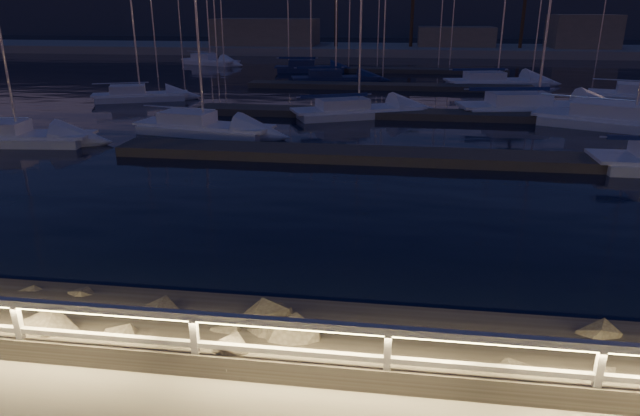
{
  "coord_description": "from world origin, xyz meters",
  "views": [
    {
      "loc": [
        1.02,
        -7.36,
        5.5
      ],
      "look_at": [
        -0.58,
        4.0,
        1.43
      ],
      "focal_mm": 32.0,
      "sensor_mm": 36.0,
      "label": 1
    }
  ],
  "objects_px": {
    "sailboat_b": "(14,135)",
    "sailboat_m": "(209,61)",
    "sailboat_e": "(138,95)",
    "guard_rail": "(317,338)",
    "sailboat_f": "(200,126)",
    "sailboat_c": "(355,110)",
    "sailboat_k": "(494,81)",
    "sailboat_j": "(333,78)",
    "sailboat_g": "(533,106)",
    "sailboat_h": "(628,120)",
    "sailboat_i": "(309,68)"
  },
  "relations": [
    {
      "from": "sailboat_f",
      "to": "sailboat_h",
      "type": "distance_m",
      "value": 22.24
    },
    {
      "from": "sailboat_g",
      "to": "sailboat_e",
      "type": "bearing_deg",
      "value": 165.98
    },
    {
      "from": "sailboat_k",
      "to": "sailboat_m",
      "type": "distance_m",
      "value": 31.99
    },
    {
      "from": "sailboat_c",
      "to": "sailboat_g",
      "type": "bearing_deg",
      "value": -11.74
    },
    {
      "from": "sailboat_c",
      "to": "sailboat_h",
      "type": "height_order",
      "value": "sailboat_h"
    },
    {
      "from": "sailboat_g",
      "to": "sailboat_i",
      "type": "distance_m",
      "value": 26.96
    },
    {
      "from": "sailboat_e",
      "to": "sailboat_m",
      "type": "bearing_deg",
      "value": 75.58
    },
    {
      "from": "sailboat_f",
      "to": "sailboat_j",
      "type": "relative_size",
      "value": 0.98
    },
    {
      "from": "sailboat_i",
      "to": "sailboat_j",
      "type": "distance_m",
      "value": 8.82
    },
    {
      "from": "sailboat_b",
      "to": "guard_rail",
      "type": "bearing_deg",
      "value": -50.55
    },
    {
      "from": "sailboat_i",
      "to": "sailboat_f",
      "type": "bearing_deg",
      "value": -98.18
    },
    {
      "from": "sailboat_f",
      "to": "sailboat_j",
      "type": "xyz_separation_m",
      "value": [
        4.26,
        21.05,
        0.01
      ]
    },
    {
      "from": "guard_rail",
      "to": "sailboat_m",
      "type": "height_order",
      "value": "sailboat_m"
    },
    {
      "from": "sailboat_h",
      "to": "guard_rail",
      "type": "bearing_deg",
      "value": -94.11
    },
    {
      "from": "sailboat_c",
      "to": "guard_rail",
      "type": "bearing_deg",
      "value": -111.1
    },
    {
      "from": "guard_rail",
      "to": "sailboat_f",
      "type": "distance_m",
      "value": 21.84
    },
    {
      "from": "guard_rail",
      "to": "sailboat_e",
      "type": "bearing_deg",
      "value": 119.33
    },
    {
      "from": "sailboat_e",
      "to": "sailboat_f",
      "type": "xyz_separation_m",
      "value": [
        7.84,
        -9.75,
        0.01
      ]
    },
    {
      "from": "sailboat_f",
      "to": "sailboat_k",
      "type": "xyz_separation_m",
      "value": [
        17.33,
        20.78,
        0.02
      ]
    },
    {
      "from": "sailboat_j",
      "to": "sailboat_m",
      "type": "relative_size",
      "value": 1.03
    },
    {
      "from": "sailboat_k",
      "to": "sailboat_m",
      "type": "relative_size",
      "value": 1.17
    },
    {
      "from": "sailboat_k",
      "to": "sailboat_m",
      "type": "xyz_separation_m",
      "value": [
        -28.59,
        14.35,
        0.0
      ]
    },
    {
      "from": "sailboat_k",
      "to": "sailboat_e",
      "type": "bearing_deg",
      "value": -168.18
    },
    {
      "from": "sailboat_e",
      "to": "sailboat_g",
      "type": "relative_size",
      "value": 0.68
    },
    {
      "from": "sailboat_e",
      "to": "sailboat_g",
      "type": "distance_m",
      "value": 25.66
    },
    {
      "from": "sailboat_i",
      "to": "sailboat_k",
      "type": "distance_m",
      "value": 18.47
    },
    {
      "from": "guard_rail",
      "to": "sailboat_g",
      "type": "height_order",
      "value": "sailboat_g"
    },
    {
      "from": "sailboat_g",
      "to": "sailboat_m",
      "type": "bearing_deg",
      "value": 126.62
    },
    {
      "from": "sailboat_b",
      "to": "sailboat_e",
      "type": "relative_size",
      "value": 1.09
    },
    {
      "from": "sailboat_f",
      "to": "sailboat_j",
      "type": "distance_m",
      "value": 21.47
    },
    {
      "from": "guard_rail",
      "to": "sailboat_c",
      "type": "height_order",
      "value": "sailboat_c"
    },
    {
      "from": "sailboat_b",
      "to": "sailboat_j",
      "type": "bearing_deg",
      "value": 57.77
    },
    {
      "from": "sailboat_f",
      "to": "sailboat_e",
      "type": "bearing_deg",
      "value": 139.11
    },
    {
      "from": "sailboat_h",
      "to": "sailboat_m",
      "type": "height_order",
      "value": "sailboat_h"
    },
    {
      "from": "sailboat_b",
      "to": "sailboat_m",
      "type": "relative_size",
      "value": 0.98
    },
    {
      "from": "sailboat_f",
      "to": "sailboat_h",
      "type": "relative_size",
      "value": 0.73
    },
    {
      "from": "guard_rail",
      "to": "sailboat_c",
      "type": "relative_size",
      "value": 3.34
    },
    {
      "from": "sailboat_k",
      "to": "sailboat_m",
      "type": "height_order",
      "value": "sailboat_k"
    },
    {
      "from": "guard_rail",
      "to": "sailboat_g",
      "type": "relative_size",
      "value": 2.79
    },
    {
      "from": "sailboat_c",
      "to": "sailboat_f",
      "type": "relative_size",
      "value": 1.09
    },
    {
      "from": "sailboat_c",
      "to": "sailboat_g",
      "type": "distance_m",
      "value": 10.69
    },
    {
      "from": "sailboat_j",
      "to": "sailboat_k",
      "type": "xyz_separation_m",
      "value": [
        13.07,
        -0.27,
        0.01
      ]
    },
    {
      "from": "sailboat_i",
      "to": "sailboat_k",
      "type": "xyz_separation_m",
      "value": [
        16.44,
        -8.42,
        0.0
      ]
    },
    {
      "from": "sailboat_f",
      "to": "sailboat_i",
      "type": "bearing_deg",
      "value": 98.58
    },
    {
      "from": "sailboat_j",
      "to": "sailboat_k",
      "type": "height_order",
      "value": "sailboat_k"
    },
    {
      "from": "sailboat_k",
      "to": "sailboat_g",
      "type": "bearing_deg",
      "value": -99.82
    },
    {
      "from": "sailboat_g",
      "to": "sailboat_j",
      "type": "xyz_separation_m",
      "value": [
        -13.52,
        12.86,
        -0.05
      ]
    },
    {
      "from": "sailboat_c",
      "to": "sailboat_g",
      "type": "xyz_separation_m",
      "value": [
        10.43,
        2.35,
        0.05
      ]
    },
    {
      "from": "guard_rail",
      "to": "sailboat_b",
      "type": "distance_m",
      "value": 23.58
    },
    {
      "from": "sailboat_i",
      "to": "sailboat_h",
      "type": "bearing_deg",
      "value": -56.34
    }
  ]
}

